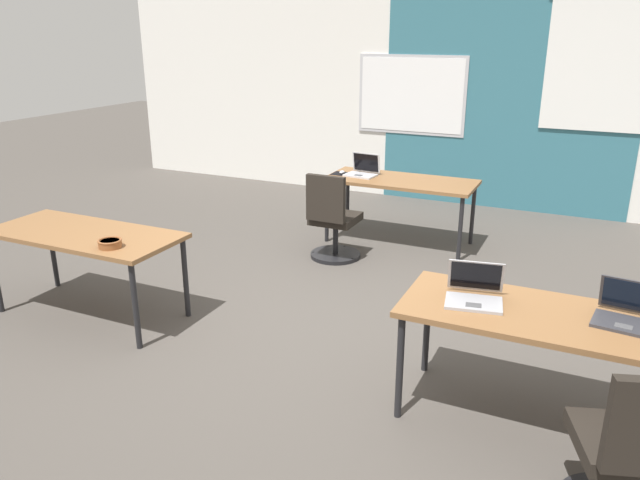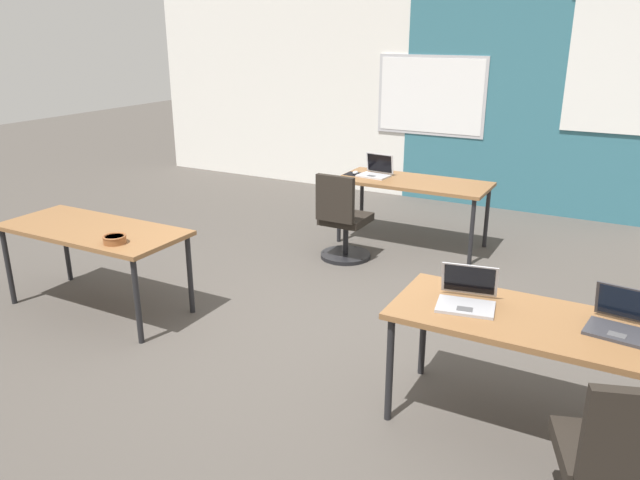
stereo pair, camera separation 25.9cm
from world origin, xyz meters
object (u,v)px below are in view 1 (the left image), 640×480
Objects in this scene: laptop_far_left at (362,171)px; snack_bowl at (110,243)px; desk_far_center at (401,185)px; mouse_far_left at (342,172)px; desk_near_left at (85,239)px; chair_far_left at (333,224)px; chair_near_right_end at (628,462)px; laptop_near_right_inner at (474,293)px; desk_near_right at (541,323)px; laptop_near_right_end at (627,314)px.

snack_bowl is at bearing -99.76° from laptop_far_left.
desk_far_center is 0.68m from mouse_far_left.
snack_bowl is (-0.85, -3.00, -0.02)m from laptop_far_left.
desk_near_left is 2.42m from chair_far_left.
chair_near_right_end and chair_far_left have the same top height.
desk_far_center is 0.46m from laptop_far_left.
laptop_near_right_inner is at bearing -57.40° from chair_near_right_end.
desk_far_center is at bearing 57.99° from desk_near_left.
desk_near_right is 0.45m from laptop_near_right_end.
laptop_near_right_inner is at bearing -53.65° from mouse_far_left.
desk_near_left is at bearing -122.01° from desk_far_center.
laptop_far_left is at bearing 141.07° from laptop_near_right_end.
desk_near_right is at bearing -73.71° from chair_near_right_end.
laptop_far_left is 0.39× the size of chair_far_left.
chair_near_right_end reaches higher than desk_near_right.
laptop_near_right_end reaches higher than chair_near_right_end.
laptop_near_right_inner is 0.83m from laptop_near_right_end.
chair_near_right_end is (3.99, -0.70, -0.28)m from desk_near_left.
laptop_near_right_end is at bearing -51.25° from desk_far_center.
desk_far_center is at bearing -119.83° from chair_far_left.
mouse_far_left is (-0.23, -0.04, -0.03)m from laptop_far_left.
mouse_far_left reaches higher than desk_near_right.
laptop_far_left is 3.12m from snack_bowl.
desk_far_center is at bearing 135.88° from laptop_near_right_end.
snack_bowl is at bearing 69.41° from chair_far_left.
laptop_far_left is at bearing 128.03° from desk_near_right.
chair_near_right_end is at bearing -49.99° from mouse_far_left.
desk_near_left is at bearing 57.61° from chair_far_left.
mouse_far_left is (-2.92, 3.47, 0.36)m from chair_near_right_end.
desk_near_left is 0.50m from snack_bowl.
laptop_near_right_end is at bearing 144.01° from chair_far_left.
mouse_far_left is at bearing 131.21° from desk_near_right.
desk_near_right is 1.74× the size of chair_near_right_end.
chair_far_left is (1.30, 2.02, -0.28)m from desk_near_left.
mouse_far_left is at bearing -177.52° from desk_far_center.
chair_far_left is (-0.01, -0.79, -0.39)m from laptop_far_left.
snack_bowl is at bearing -113.46° from desk_far_center.
desk_near_right is at bearing -48.79° from mouse_far_left.
laptop_near_right_end is 2.05× the size of snack_bowl.
chair_near_right_end is (0.88, -0.71, -0.39)m from laptop_near_right_inner.
desk_near_left is 3.93m from laptop_near_right_end.
laptop_far_left reaches higher than laptop_near_right_inner.
laptop_far_left is (-2.63, 2.73, 0.00)m from laptop_near_right_end.
laptop_near_right_end is 3.93m from mouse_far_left.
laptop_near_right_end is at bearing -43.25° from mouse_far_left.
chair_far_left is (-1.81, 2.01, -0.39)m from laptop_near_right_inner.
desk_near_left is at bearing -108.82° from laptop_far_left.
laptop_far_left is 0.89m from chair_far_left.
laptop_near_right_inner is (1.36, -2.79, 0.11)m from desk_far_center.
laptop_near_right_end is 0.40× the size of chair_near_right_end.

